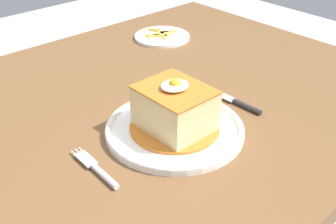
{
  "coord_description": "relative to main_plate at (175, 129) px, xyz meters",
  "views": [
    {
      "loc": [
        -0.44,
        -0.67,
        1.24
      ],
      "look_at": [
        0.05,
        -0.12,
        0.79
      ],
      "focal_mm": 45.62,
      "sensor_mm": 36.0,
      "label": 1
    }
  ],
  "objects": [
    {
      "name": "fork",
      "position": [
        -0.19,
        -0.0,
        -0.0
      ],
      "size": [
        0.02,
        0.14,
        0.01
      ],
      "color": "silver",
      "rests_on": "dining_table"
    },
    {
      "name": "side_plate_fries",
      "position": [
        0.33,
        0.41,
        -0.0
      ],
      "size": [
        0.17,
        0.17,
        0.02
      ],
      "color": "white",
      "rests_on": "dining_table"
    },
    {
      "name": "main_plate",
      "position": [
        0.0,
        0.0,
        0.0
      ],
      "size": [
        0.28,
        0.28,
        0.02
      ],
      "color": "white",
      "rests_on": "dining_table"
    },
    {
      "name": "sandwich_meal",
      "position": [
        0.0,
        0.0,
        0.05
      ],
      "size": [
        0.18,
        0.18,
        0.11
      ],
      "color": "#C66B23",
      "rests_on": "main_plate"
    },
    {
      "name": "dining_table",
      "position": [
        -0.05,
        0.14,
        -0.1
      ],
      "size": [
        1.44,
        0.95,
        0.75
      ],
      "color": "brown",
      "rests_on": "ground_plane"
    },
    {
      "name": "knife",
      "position": [
        0.18,
        -0.02,
        -0.0
      ],
      "size": [
        0.02,
        0.17,
        0.01
      ],
      "color": "#262628",
      "rests_on": "dining_table"
    }
  ]
}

